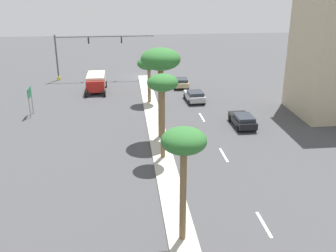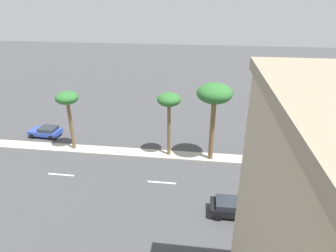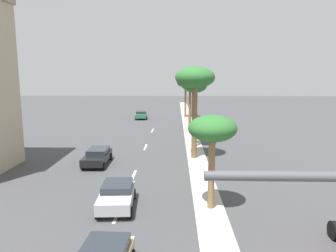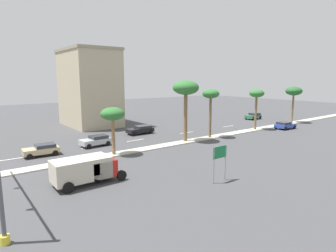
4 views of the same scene
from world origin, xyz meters
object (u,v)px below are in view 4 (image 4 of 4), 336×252
(palm_tree_outboard, at_px, (294,92))
(box_truck, at_px, (87,169))
(palm_tree_rear, at_px, (211,96))
(sedan_tan_mid, at_px, (42,149))
(palm_tree_far, at_px, (113,115))
(palm_tree_right, at_px, (186,90))
(palm_tree_leading, at_px, (257,95))
(sedan_silver_trailing, at_px, (96,140))
(sedan_blue_inboard, at_px, (285,125))
(commercial_building, at_px, (89,88))
(sedan_black_center, at_px, (141,129))
(sedan_green_far, at_px, (253,116))
(directional_road_sign, at_px, (220,156))

(palm_tree_outboard, xyz_separation_m, box_truck, (7.16, -46.01, -5.04))
(palm_tree_rear, height_order, sedan_tan_mid, palm_tree_rear)
(palm_tree_far, relative_size, palm_tree_right, 0.65)
(palm_tree_far, height_order, palm_tree_rear, palm_tree_rear)
(palm_tree_leading, relative_size, sedan_silver_trailing, 1.74)
(palm_tree_rear, relative_size, sedan_blue_inboard, 1.86)
(commercial_building, xyz_separation_m, palm_tree_outboard, (22.13, 33.72, -0.89))
(commercial_building, height_order, palm_tree_leading, commercial_building)
(palm_tree_leading, relative_size, sedan_black_center, 1.58)
(palm_tree_rear, bearing_deg, sedan_tan_mid, -101.98)
(palm_tree_outboard, relative_size, sedan_black_center, 1.64)
(palm_tree_outboard, distance_m, sedan_blue_inboard, 9.97)
(sedan_blue_inboard, bearing_deg, box_truck, -83.79)
(palm_tree_far, distance_m, sedan_black_center, 13.69)
(palm_tree_leading, bearing_deg, palm_tree_right, -90.99)
(commercial_building, xyz_separation_m, sedan_green_far, (14.09, 32.04, -6.46))
(palm_tree_right, height_order, sedan_tan_mid, palm_tree_right)
(palm_tree_outboard, bearing_deg, directional_road_sign, -69.33)
(sedan_blue_inboard, distance_m, sedan_black_center, 25.85)
(palm_tree_rear, xyz_separation_m, box_truck, (6.89, -22.04, -5.11))
(directional_road_sign, height_order, sedan_silver_trailing, directional_road_sign)
(sedan_blue_inboard, bearing_deg, palm_tree_outboard, 111.33)
(palm_tree_rear, xyz_separation_m, sedan_green_far, (-8.31, 22.29, -5.65))
(palm_tree_leading, distance_m, palm_tree_outboard, 12.65)
(sedan_silver_trailing, bearing_deg, commercial_building, 159.92)
(palm_tree_rear, relative_size, sedan_silver_trailing, 1.81)
(palm_tree_leading, bearing_deg, sedan_silver_trailing, -101.56)
(sedan_blue_inboard, xyz_separation_m, sedan_black_center, (-11.77, -23.01, 0.02))
(commercial_building, relative_size, palm_tree_outboard, 1.99)
(palm_tree_right, distance_m, palm_tree_rear, 4.80)
(sedan_black_center, xyz_separation_m, box_truck, (15.94, -15.32, 0.55))
(commercial_building, distance_m, sedan_tan_mid, 22.86)
(sedan_tan_mid, distance_m, sedan_silver_trailing, 7.03)
(palm_tree_far, relative_size, sedan_tan_mid, 1.39)
(palm_tree_right, relative_size, sedan_tan_mid, 2.15)
(palm_tree_right, bearing_deg, palm_tree_leading, 89.01)
(sedan_green_far, xyz_separation_m, sedan_black_center, (-0.74, -29.01, -0.01))
(directional_road_sign, xyz_separation_m, palm_tree_leading, (-13.60, 24.08, 3.78))
(commercial_building, xyz_separation_m, sedan_black_center, (13.35, 3.03, -6.47))
(directional_road_sign, xyz_separation_m, sedan_silver_trailing, (-19.17, -3.13, -1.57))
(sedan_silver_trailing, xyz_separation_m, box_truck, (12.48, -6.15, 0.53))
(palm_tree_far, distance_m, sedan_green_far, 39.51)
(palm_tree_right, bearing_deg, sedan_silver_trailing, -115.26)
(directional_road_sign, distance_m, sedan_blue_inboard, 31.06)
(box_truck, bearing_deg, sedan_silver_trailing, 153.78)
(palm_tree_right, xyz_separation_m, palm_tree_outboard, (0.02, 28.65, -1.10))
(palm_tree_right, distance_m, sedan_blue_inboard, 22.23)
(commercial_building, height_order, palm_tree_far, commercial_building)
(palm_tree_outboard, bearing_deg, sedan_green_far, -168.22)
(palm_tree_outboard, bearing_deg, sedan_silver_trailing, -97.59)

